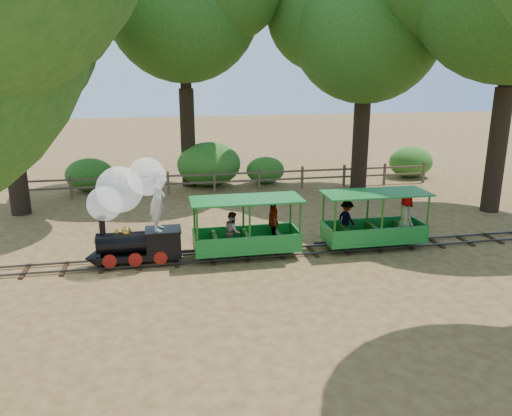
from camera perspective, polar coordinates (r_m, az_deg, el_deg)
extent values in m
plane|color=#9F7D44|center=(14.70, 2.71, -5.30)|extent=(90.00, 90.00, 0.00)
cube|color=#3F3D3A|center=(14.40, 3.00, -5.44)|extent=(22.00, 0.05, 0.05)
cube|color=#3F3D3A|center=(14.94, 2.44, -4.63)|extent=(22.00, 0.05, 0.05)
cube|color=#382314|center=(14.69, 2.71, -5.21)|extent=(0.12, 1.00, 0.05)
cube|color=#382314|center=(14.41, -17.12, -6.34)|extent=(0.12, 1.00, 0.05)
cube|color=#382314|center=(16.55, 19.82, -3.72)|extent=(0.12, 1.00, 0.05)
cube|color=black|center=(14.23, -13.16, -5.19)|extent=(2.27, 0.72, 0.19)
cylinder|color=black|center=(14.13, -14.72, -3.81)|extent=(1.45, 0.58, 0.58)
cylinder|color=black|center=(14.02, -17.17, -1.93)|extent=(0.17, 0.17, 0.45)
sphere|color=gold|center=(14.02, -14.59, -2.61)|extent=(0.27, 0.27, 0.27)
cylinder|color=gold|center=(14.04, -15.65, -2.58)|extent=(0.10, 0.10, 0.10)
cube|color=black|center=(14.09, -10.52, -3.62)|extent=(0.93, 0.72, 0.57)
cube|color=black|center=(13.99, -10.58, -2.45)|extent=(0.98, 0.78, 0.04)
cone|color=black|center=(14.35, -18.11, -5.49)|extent=(0.46, 0.66, 0.66)
cylinder|color=gold|center=(14.17, -17.79, -3.56)|extent=(0.10, 0.14, 0.14)
cylinder|color=maroon|center=(13.94, -16.39, -5.87)|extent=(0.37, 0.06, 0.37)
cylinder|color=maroon|center=(14.64, -16.15, -4.82)|extent=(0.37, 0.06, 0.37)
cylinder|color=maroon|center=(13.89, -13.63, -5.75)|extent=(0.37, 0.06, 0.37)
cylinder|color=maroon|center=(14.59, -13.52, -4.70)|extent=(0.37, 0.06, 0.37)
cylinder|color=maroon|center=(13.87, -10.85, -5.62)|extent=(0.37, 0.06, 0.37)
cylinder|color=maroon|center=(14.57, -10.88, -4.57)|extent=(0.37, 0.06, 0.37)
sphere|color=white|center=(13.90, -16.93, 0.47)|extent=(0.93, 0.93, 0.93)
sphere|color=white|center=(13.82, -15.32, 2.06)|extent=(1.24, 1.24, 1.24)
sphere|color=white|center=(13.77, -12.40, 3.52)|extent=(1.03, 1.03, 1.03)
imported|color=silver|center=(13.69, -11.23, 0.96)|extent=(0.48, 0.67, 1.72)
cube|color=#1A782A|center=(14.40, -1.09, -4.48)|extent=(3.01, 1.15, 0.09)
cube|color=#205C15|center=(14.44, -1.09, -4.87)|extent=(2.71, 0.44, 0.12)
cube|color=#1A782A|center=(13.81, -0.70, -4.20)|extent=(3.01, 0.05, 0.44)
cube|color=#1A782A|center=(14.82, -1.46, -2.81)|extent=(3.01, 0.05, 0.44)
cube|color=#1A782A|center=(13.98, -1.12, 0.98)|extent=(3.14, 1.28, 0.04)
cylinder|color=#205C15|center=(13.52, -6.72, -2.78)|extent=(0.06, 0.06, 1.42)
cylinder|color=#205C15|center=(14.51, -7.05, -1.50)|extent=(0.06, 0.06, 1.42)
cylinder|color=#205C15|center=(14.00, 5.06, -2.07)|extent=(0.06, 0.06, 1.42)
cylinder|color=#205C15|center=(14.96, 3.96, -0.88)|extent=(0.06, 0.06, 1.42)
cube|color=#205C15|center=(14.21, -4.69, -3.87)|extent=(0.11, 0.97, 0.35)
cube|color=#205C15|center=(14.33, -1.09, -3.65)|extent=(0.11, 0.97, 0.35)
cube|color=#205C15|center=(14.50, 2.43, -3.42)|extent=(0.11, 0.97, 0.35)
cylinder|color=black|center=(14.02, -4.77, -5.41)|extent=(0.25, 0.05, 0.25)
cylinder|color=black|center=(14.58, -5.03, -4.57)|extent=(0.25, 0.05, 0.25)
cylinder|color=black|center=(14.34, 2.93, -4.89)|extent=(0.25, 0.05, 0.25)
cylinder|color=black|center=(14.89, 2.37, -4.10)|extent=(0.25, 0.05, 0.25)
imported|color=gray|center=(13.90, -2.68, -2.64)|extent=(0.44, 0.55, 1.10)
imported|color=gray|center=(14.43, 1.96, -1.53)|extent=(0.35, 0.78, 1.30)
cube|color=#1A782A|center=(15.51, 13.22, -3.41)|extent=(3.01, 1.15, 0.09)
cube|color=#205C15|center=(15.55, 13.20, -3.78)|extent=(2.71, 0.44, 0.12)
cube|color=#1A782A|center=(14.97, 14.12, -3.10)|extent=(3.01, 0.05, 0.44)
cube|color=#1A782A|center=(15.90, 12.50, -1.89)|extent=(3.01, 0.05, 0.44)
cube|color=#1A782A|center=(15.12, 13.56, 1.67)|extent=(3.14, 1.28, 0.04)
cylinder|color=#205C15|center=(14.31, 9.00, -1.82)|extent=(0.06, 0.06, 1.42)
cylinder|color=#205C15|center=(15.25, 7.67, -0.67)|extent=(0.06, 0.06, 1.42)
cylinder|color=#205C15|center=(15.51, 19.01, -1.13)|extent=(0.06, 0.06, 1.42)
cylinder|color=#205C15|center=(16.38, 17.22, -0.10)|extent=(0.06, 0.06, 1.42)
cube|color=#205C15|center=(15.10, 10.15, -2.87)|extent=(0.11, 0.97, 0.35)
cube|color=#205C15|center=(15.44, 13.28, -2.64)|extent=(0.11, 0.97, 0.35)
cube|color=#205C15|center=(15.83, 16.26, -2.40)|extent=(0.11, 0.97, 0.35)
cylinder|color=black|center=(14.91, 10.29, -4.31)|extent=(0.25, 0.05, 0.25)
cylinder|color=black|center=(15.44, 9.49, -3.57)|extent=(0.25, 0.05, 0.25)
cylinder|color=black|center=(15.70, 16.87, -3.73)|extent=(0.25, 0.05, 0.25)
cylinder|color=black|center=(16.20, 15.89, -3.05)|extent=(0.25, 0.05, 0.25)
imported|color=gray|center=(15.31, 10.33, -1.18)|extent=(0.62, 0.80, 1.09)
imported|color=gray|center=(15.59, 16.72, -0.83)|extent=(0.45, 0.67, 1.33)
cylinder|color=#2D2116|center=(20.31, -25.77, 4.23)|extent=(0.70, 0.70, 3.55)
cylinder|color=#2D2116|center=(20.02, -26.72, 12.05)|extent=(0.52, 0.53, 2.03)
cylinder|color=#2D2116|center=(23.06, -7.79, 7.91)|extent=(0.66, 0.66, 4.41)
cylinder|color=#2D2116|center=(22.87, -8.12, 16.54)|extent=(0.50, 0.50, 2.52)
sphere|color=#1F5219|center=(23.02, -8.35, 22.16)|extent=(6.64, 6.64, 6.64)
cylinder|color=#2D2116|center=(22.86, 11.82, 6.91)|extent=(0.72, 0.72, 3.83)
cylinder|color=#2D2116|center=(22.61, 12.25, 14.46)|extent=(0.54, 0.54, 2.19)
sphere|color=#1F5219|center=(22.68, 12.57, 19.66)|extent=(6.42, 6.42, 6.42)
sphere|color=#1F5219|center=(22.57, 17.75, 21.38)|extent=(4.81, 4.81, 4.81)
sphere|color=#1F5219|center=(23.27, 7.99, 21.34)|extent=(5.14, 5.14, 5.14)
cylinder|color=#2D2116|center=(20.66, 25.81, 5.90)|extent=(0.68, 0.68, 4.61)
cylinder|color=#2D2116|center=(20.46, 27.05, 15.92)|extent=(0.51, 0.51, 2.64)
cube|color=brown|center=(22.57, -25.40, 1.96)|extent=(0.10, 0.10, 1.00)
cube|color=brown|center=(22.15, -20.40, 2.26)|extent=(0.10, 0.10, 1.00)
cube|color=brown|center=(21.91, -15.24, 2.56)|extent=(0.10, 0.10, 1.00)
cube|color=brown|center=(21.85, -10.00, 2.84)|extent=(0.10, 0.10, 1.00)
cube|color=brown|center=(21.97, -4.78, 3.09)|extent=(0.10, 0.10, 1.00)
cube|color=brown|center=(22.27, 0.35, 3.32)|extent=(0.10, 0.10, 1.00)
cube|color=brown|center=(22.74, 5.30, 3.51)|extent=(0.10, 0.10, 1.00)
cube|color=brown|center=(23.37, 10.03, 3.67)|extent=(0.10, 0.10, 1.00)
cube|color=brown|center=(24.16, 14.47, 3.79)|extent=(0.10, 0.10, 1.00)
cube|color=brown|center=(25.08, 18.62, 3.89)|extent=(0.10, 0.10, 1.00)
cube|color=brown|center=(22.03, -2.21, 3.97)|extent=(18.00, 0.06, 0.08)
cube|color=brown|center=(22.11, -2.20, 3.08)|extent=(18.00, 0.06, 0.08)
ellipsoid|color=#2D6B1E|center=(23.27, -18.49, 3.63)|extent=(2.11, 1.62, 1.46)
ellipsoid|color=#2D6B1E|center=(23.12, -5.39, 5.01)|extent=(2.93, 2.25, 2.03)
ellipsoid|color=#2D6B1E|center=(23.60, 1.08, 4.34)|extent=(1.82, 1.40, 1.26)
ellipsoid|color=#2D6B1E|center=(26.14, 17.28, 5.05)|extent=(2.21, 1.70, 1.53)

